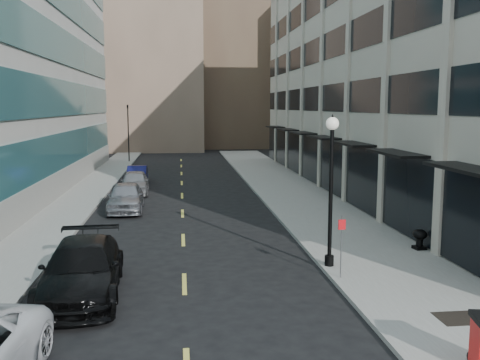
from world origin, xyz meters
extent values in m
cube|color=gray|center=(7.50, 20.00, 0.07)|extent=(5.00, 80.00, 0.15)
cube|color=gray|center=(-6.50, 20.00, 0.07)|extent=(3.00, 80.00, 0.15)
cube|color=#B8B19C|center=(17.00, 27.00, 9.00)|extent=(14.00, 46.00, 18.00)
cube|color=black|center=(10.02, 27.00, 2.00)|extent=(0.18, 46.00, 3.60)
cube|color=black|center=(10.03, 27.00, 6.50)|extent=(0.12, 46.00, 1.80)
cube|color=black|center=(10.03, 27.00, 10.00)|extent=(0.12, 46.00, 1.80)
cube|color=#B8B19C|center=(10.00, 10.00, 9.00)|extent=(0.35, 0.60, 18.00)
cube|color=#B8B19C|center=(10.00, 16.00, 9.00)|extent=(0.35, 0.60, 18.00)
cube|color=#B8B19C|center=(10.00, 22.00, 9.00)|extent=(0.35, 0.60, 18.00)
cube|color=#B8B19C|center=(10.00, 28.00, 9.00)|extent=(0.35, 0.60, 18.00)
cube|color=#B8B19C|center=(10.00, 34.00, 9.00)|extent=(0.35, 0.60, 18.00)
cube|color=#B8B19C|center=(10.00, 40.00, 9.00)|extent=(0.35, 0.60, 18.00)
cube|color=#B8B19C|center=(10.00, 46.00, 9.00)|extent=(0.35, 0.60, 18.00)
cube|color=black|center=(9.35, 7.00, 3.90)|extent=(1.30, 4.00, 0.12)
cube|color=black|center=(9.35, 13.00, 3.90)|extent=(1.30, 4.00, 0.12)
cube|color=black|center=(9.35, 19.00, 3.90)|extent=(1.30, 4.00, 0.12)
cube|color=black|center=(9.35, 25.00, 3.90)|extent=(1.30, 4.00, 0.12)
cube|color=black|center=(9.35, 31.00, 3.90)|extent=(1.30, 4.00, 0.12)
cube|color=black|center=(9.35, 37.00, 3.90)|extent=(1.30, 4.00, 0.12)
cube|color=black|center=(9.35, 43.00, 3.90)|extent=(1.30, 4.00, 0.12)
cube|color=gray|center=(-7.96, 27.00, 0.90)|extent=(0.20, 46.00, 1.80)
cube|color=#34737A|center=(-7.97, 27.00, 3.00)|extent=(0.14, 45.60, 2.40)
cube|color=#34737A|center=(-7.97, 27.00, 6.50)|extent=(0.14, 45.60, 2.40)
cube|color=#34737A|center=(-7.97, 27.00, 10.00)|extent=(0.14, 45.60, 2.40)
cube|color=#876C58|center=(-4.00, 68.00, 14.00)|extent=(14.00, 18.00, 28.00)
cube|color=brown|center=(8.00, 72.00, 17.00)|extent=(12.00, 16.00, 34.00)
cube|color=#876C58|center=(-14.00, 78.00, 11.00)|extent=(12.00, 14.00, 22.00)
cube|color=#B8B19C|center=(18.00, 66.00, 10.00)|extent=(10.00, 14.00, 20.00)
cube|color=black|center=(7.60, 3.80, 0.15)|extent=(1.40, 1.00, 0.01)
cube|color=#D8CC4C|center=(0.00, 8.00, 0.01)|extent=(0.15, 2.20, 0.01)
cube|color=#D8CC4C|center=(0.00, 14.00, 0.01)|extent=(0.15, 2.20, 0.01)
cube|color=#D8CC4C|center=(0.00, 20.00, 0.01)|extent=(0.15, 2.20, 0.01)
cube|color=#D8CC4C|center=(0.00, 26.00, 0.01)|extent=(0.15, 2.20, 0.01)
cube|color=#D8CC4C|center=(0.00, 32.00, 0.01)|extent=(0.15, 2.20, 0.01)
cube|color=#D8CC4C|center=(0.00, 38.00, 0.01)|extent=(0.15, 2.20, 0.01)
cube|color=#D8CC4C|center=(0.00, 44.00, 0.01)|extent=(0.15, 2.20, 0.01)
cube|color=#D8CC4C|center=(0.00, 50.00, 0.01)|extent=(0.15, 2.20, 0.01)
cylinder|color=black|center=(-5.50, 48.00, 3.00)|extent=(0.12, 0.12, 6.00)
imported|color=black|center=(-5.50, 48.00, 5.99)|extent=(0.66, 0.66, 1.98)
imported|color=black|center=(-3.20, 7.21, 0.85)|extent=(2.71, 6.00, 1.71)
imported|color=gray|center=(-3.20, 21.00, 0.83)|extent=(2.13, 4.92, 1.65)
imported|color=#161854|center=(-3.41, 31.89, 0.69)|extent=(1.51, 4.20, 1.38)
imported|color=gray|center=(-3.20, 27.11, 0.80)|extent=(2.05, 4.74, 1.59)
cylinder|color=black|center=(6.45, 1.36, 0.27)|extent=(0.07, 0.24, 0.24)
cylinder|color=black|center=(5.30, 9.02, 0.34)|extent=(0.34, 0.34, 0.38)
cylinder|color=black|center=(5.30, 9.02, 2.77)|extent=(0.15, 0.15, 4.82)
sphere|color=silver|center=(5.30, 9.02, 5.34)|extent=(0.46, 0.46, 0.46)
cone|color=black|center=(5.30, 9.02, 5.60)|extent=(0.13, 0.13, 0.19)
cylinder|color=slate|center=(5.30, 7.61, 1.23)|extent=(0.04, 0.04, 2.16)
cube|color=red|center=(5.30, 7.59, 2.00)|extent=(0.25, 0.05, 0.34)
cube|color=black|center=(9.59, 10.82, 0.21)|extent=(0.49, 0.49, 0.13)
cylinder|color=black|center=(9.59, 10.82, 0.47)|extent=(0.28, 0.28, 0.43)
ellipsoid|color=black|center=(9.59, 10.82, 0.77)|extent=(0.60, 0.60, 0.42)
camera|label=1|loc=(-0.07, -9.49, 5.95)|focal=40.00mm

